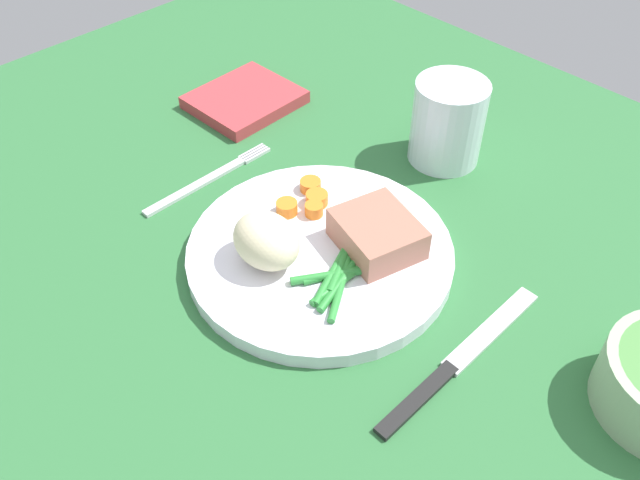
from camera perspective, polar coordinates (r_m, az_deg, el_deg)
name	(u,v)px	position (r cm, az deg, el deg)	size (l,w,h in cm)	color
dining_table	(367,270)	(65.25, 3.99, -2.58)	(120.00, 90.00, 2.00)	#2D6B38
dinner_plate	(320,254)	(64.14, 0.00, -1.15)	(25.35, 25.35, 1.60)	white
meat_portion	(376,233)	(62.97, 4.78, 0.59)	(7.71, 6.64, 3.10)	#A86B56
mashed_potatoes	(266,241)	(60.94, -4.57, -0.05)	(6.77, 5.44, 4.90)	beige
carrot_slices	(307,200)	(67.72, -1.15, 3.42)	(5.03, 6.33, 1.29)	orange
green_beans	(337,278)	(60.38, 1.42, -3.24)	(6.52, 8.37, 0.82)	#2D8C38
fork	(208,179)	(74.46, -9.43, 5.11)	(1.44, 16.60, 0.40)	silver
knife	(457,361)	(57.95, 11.56, -10.05)	(1.70, 20.50, 0.64)	black
water_glass	(447,127)	(75.87, 10.70, 9.38)	(7.94, 7.94, 9.37)	silver
napkin	(245,100)	(85.81, -6.38, 11.74)	(10.75, 12.19, 1.54)	#B2383D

